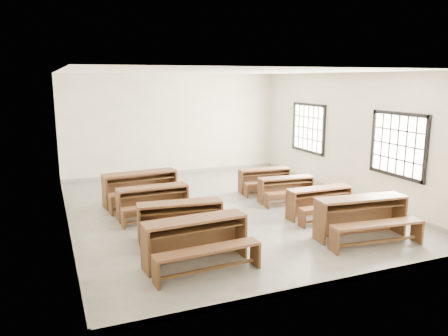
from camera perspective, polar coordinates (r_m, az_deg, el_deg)
name	(u,v)px	position (r m, az deg, el deg)	size (l,w,h in m)	color
room	(228,119)	(10.05, 0.48, 6.44)	(8.50, 8.50, 3.20)	gray
desk_set_0	(196,238)	(7.33, -3.62, -9.14)	(1.80, 1.01, 0.79)	brown
desk_set_1	(181,218)	(8.47, -5.69, -6.51)	(1.71, 1.02, 0.73)	brown
desk_set_2	(153,200)	(9.82, -9.20, -4.13)	(1.59, 0.86, 0.71)	brown
desk_set_3	(141,186)	(10.88, -10.80, -2.31)	(1.87, 1.10, 0.81)	brown
desk_set_4	(362,215)	(8.87, 17.60, -5.85)	(1.89, 1.12, 0.81)	brown
desk_set_5	(320,200)	(9.95, 12.48, -4.16)	(1.50, 0.78, 0.68)	brown
desk_set_6	(287,188)	(11.05, 8.17, -2.55)	(1.46, 0.85, 0.63)	brown
desk_set_7	(265,178)	(11.97, 5.36, -1.36)	(1.47, 0.86, 0.64)	brown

